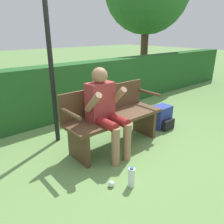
# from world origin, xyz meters

# --- Properties ---
(ground_plane) EXTENTS (40.00, 40.00, 0.00)m
(ground_plane) POSITION_xyz_m (0.00, 0.00, 0.00)
(ground_plane) COLOR #668E4C
(hedge_back) EXTENTS (12.00, 0.41, 1.07)m
(hedge_back) POSITION_xyz_m (0.00, 1.61, 0.54)
(hedge_back) COLOR #235623
(hedge_back) RESTS_ON ground
(park_bench) EXTENTS (1.55, 0.52, 0.91)m
(park_bench) POSITION_xyz_m (0.00, 0.06, 0.47)
(park_bench) COLOR #513823
(park_bench) RESTS_ON ground
(person_seated) EXTENTS (0.51, 0.61, 1.23)m
(person_seated) POSITION_xyz_m (-0.24, -0.06, 0.69)
(person_seated) COLOR #993333
(person_seated) RESTS_ON ground
(backpack) EXTENTS (0.36, 0.34, 0.40)m
(backpack) POSITION_xyz_m (1.11, -0.02, 0.19)
(backpack) COLOR #283893
(backpack) RESTS_ON ground
(water_bottle) EXTENTS (0.08, 0.08, 0.25)m
(water_bottle) POSITION_xyz_m (-0.48, -0.83, 0.12)
(water_bottle) COLOR white
(water_bottle) RESTS_ON ground
(signpost) EXTENTS (0.47, 0.09, 2.62)m
(signpost) POSITION_xyz_m (-0.59, 0.74, 1.50)
(signpost) COLOR black
(signpost) RESTS_ON ground
(litter_crumple) EXTENTS (0.07, 0.07, 0.07)m
(litter_crumple) POSITION_xyz_m (-0.67, -0.69, 0.04)
(litter_crumple) COLOR silver
(litter_crumple) RESTS_ON ground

